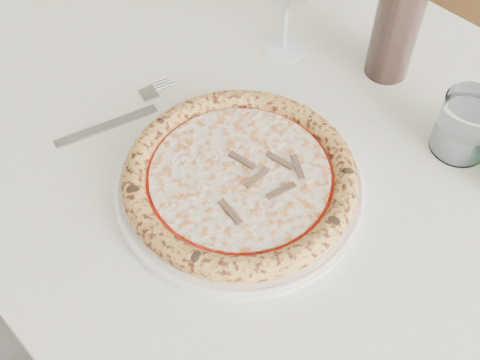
{
  "coord_description": "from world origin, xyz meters",
  "views": [
    {
      "loc": [
        0.07,
        -0.21,
        1.39
      ],
      "look_at": [
        -0.23,
        0.15,
        0.78
      ],
      "focal_mm": 45.0,
      "sensor_mm": 36.0,
      "label": 1
    }
  ],
  "objects_px": {
    "tumbler": "(464,128)",
    "pizza": "(240,177)",
    "wine_bottle": "(401,8)",
    "dining_table": "(282,184)",
    "plate": "(240,185)"
  },
  "relations": [
    {
      "from": "tumbler",
      "to": "pizza",
      "type": "bearing_deg",
      "value": -127.06
    },
    {
      "from": "tumbler",
      "to": "wine_bottle",
      "type": "bearing_deg",
      "value": 155.29
    },
    {
      "from": "dining_table",
      "to": "pizza",
      "type": "relative_size",
      "value": 5.01
    },
    {
      "from": "plate",
      "to": "tumbler",
      "type": "relative_size",
      "value": 3.74
    },
    {
      "from": "wine_bottle",
      "to": "dining_table",
      "type": "bearing_deg",
      "value": -97.67
    },
    {
      "from": "wine_bottle",
      "to": "pizza",
      "type": "bearing_deg",
      "value": -95.28
    },
    {
      "from": "plate",
      "to": "wine_bottle",
      "type": "distance_m",
      "value": 0.34
    },
    {
      "from": "plate",
      "to": "pizza",
      "type": "bearing_deg",
      "value": -120.0
    },
    {
      "from": "pizza",
      "to": "wine_bottle",
      "type": "relative_size",
      "value": 1.12
    },
    {
      "from": "pizza",
      "to": "wine_bottle",
      "type": "xyz_separation_m",
      "value": [
        0.03,
        0.32,
        0.09
      ]
    },
    {
      "from": "plate",
      "to": "tumbler",
      "type": "xyz_separation_m",
      "value": [
        0.19,
        0.25,
        0.03
      ]
    },
    {
      "from": "pizza",
      "to": "wine_bottle",
      "type": "height_order",
      "value": "wine_bottle"
    },
    {
      "from": "tumbler",
      "to": "wine_bottle",
      "type": "relative_size",
      "value": 0.32
    },
    {
      "from": "plate",
      "to": "pizza",
      "type": "distance_m",
      "value": 0.02
    },
    {
      "from": "pizza",
      "to": "tumbler",
      "type": "relative_size",
      "value": 3.48
    }
  ]
}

